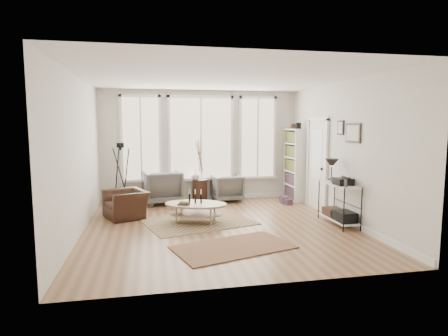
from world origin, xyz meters
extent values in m
plane|color=#956A46|center=(0.00, 0.00, 0.00)|extent=(5.50, 5.50, 0.00)
plane|color=white|center=(0.00, 0.00, 2.90)|extent=(5.50, 5.50, 0.00)
cube|color=silver|center=(0.00, 2.75, 1.45)|extent=(5.20, 0.04, 2.90)
cube|color=silver|center=(0.00, -2.75, 1.45)|extent=(5.20, 0.04, 2.90)
cube|color=silver|center=(-2.60, 0.00, 1.45)|extent=(0.04, 5.50, 2.90)
cube|color=silver|center=(2.60, 0.00, 1.45)|extent=(0.04, 5.50, 2.90)
cube|color=white|center=(0.00, 2.74, 0.06)|extent=(5.10, 0.04, 0.12)
cube|color=white|center=(2.58, 0.00, 0.06)|extent=(0.03, 5.40, 0.12)
cube|color=#DDC188|center=(0.00, 2.73, 1.65)|extent=(1.60, 0.03, 2.10)
cube|color=#DDC188|center=(-1.55, 2.73, 1.65)|extent=(0.90, 0.03, 2.10)
cube|color=#DDC188|center=(1.55, 2.73, 1.65)|extent=(0.90, 0.03, 2.10)
cube|color=white|center=(0.00, 2.71, 1.65)|extent=(1.74, 0.06, 2.24)
cube|color=white|center=(-1.55, 2.71, 1.65)|extent=(1.04, 0.06, 2.24)
cube|color=white|center=(1.55, 2.71, 1.65)|extent=(1.04, 0.06, 2.24)
cube|color=white|center=(0.00, 2.69, 0.57)|extent=(4.10, 0.12, 0.06)
cube|color=silver|center=(2.58, 1.15, 1.05)|extent=(0.04, 0.88, 2.10)
cube|color=white|center=(2.56, 1.15, 1.30)|extent=(0.01, 0.55, 1.20)
cube|color=white|center=(2.56, 0.66, 1.05)|extent=(0.06, 0.08, 2.18)
cube|color=white|center=(2.56, 1.64, 1.05)|extent=(0.06, 0.08, 2.18)
cube|color=white|center=(2.56, 1.15, 2.14)|extent=(0.06, 1.06, 0.08)
sphere|color=black|center=(2.53, 0.82, 1.00)|extent=(0.06, 0.06, 0.06)
cube|color=white|center=(2.43, 1.81, 0.95)|extent=(0.30, 0.03, 1.90)
cube|color=white|center=(2.43, 2.63, 0.95)|extent=(0.30, 0.03, 1.90)
cube|color=white|center=(2.58, 2.23, 0.95)|extent=(0.02, 0.85, 1.90)
cube|color=white|center=(2.43, 2.23, 0.95)|extent=(0.30, 0.81, 1.90)
cube|color=maroon|center=(2.43, 2.23, 0.95)|extent=(0.24, 0.75, 1.76)
cube|color=black|center=(2.43, 2.02, 1.98)|extent=(0.12, 0.10, 0.16)
sphere|color=#321C13|center=(2.43, 2.38, 1.97)|extent=(0.14, 0.14, 0.14)
cube|color=white|center=(2.38, -0.30, 0.12)|extent=(0.37, 1.07, 0.03)
cube|color=white|center=(2.38, -0.30, 0.82)|extent=(0.37, 1.07, 0.02)
cylinder|color=black|center=(2.20, -0.83, 0.42)|extent=(0.02, 0.02, 0.85)
cylinder|color=black|center=(2.56, -0.83, 0.42)|extent=(0.02, 0.02, 0.85)
cylinder|color=black|center=(2.20, 0.23, 0.42)|extent=(0.02, 0.02, 0.85)
cylinder|color=black|center=(2.56, 0.23, 0.42)|extent=(0.02, 0.02, 0.85)
cylinder|color=black|center=(2.38, 0.05, 0.88)|extent=(0.14, 0.14, 0.02)
cylinder|color=black|center=(2.38, 0.05, 1.01)|extent=(0.02, 0.02, 0.30)
cone|color=black|center=(2.38, 0.05, 1.21)|extent=(0.28, 0.28, 0.18)
cube|color=black|center=(2.38, -0.45, 0.91)|extent=(0.32, 0.30, 0.13)
cube|color=black|center=(2.38, -0.55, 0.23)|extent=(0.32, 0.45, 0.20)
cube|color=#321C13|center=(2.38, -0.08, 0.21)|extent=(0.32, 0.40, 0.16)
cube|color=black|center=(2.28, -0.72, 0.91)|extent=(0.02, 0.10, 0.14)
cube|color=black|center=(2.28, -0.18, 0.91)|extent=(0.02, 0.10, 0.12)
cube|color=black|center=(2.58, -0.40, 1.85)|extent=(0.03, 0.52, 0.38)
cube|color=white|center=(2.56, -0.40, 1.85)|extent=(0.01, 0.44, 0.30)
cube|color=black|center=(2.58, 0.10, 1.95)|extent=(0.03, 0.24, 0.30)
cube|color=white|center=(2.56, 0.10, 1.95)|extent=(0.01, 0.18, 0.24)
cube|color=brown|center=(-0.38, 0.47, 0.01)|extent=(2.49, 2.12, 0.01)
cube|color=brown|center=(-0.02, -1.29, 0.01)|extent=(2.13, 1.57, 0.01)
ellipsoid|color=tan|center=(-0.43, 0.41, 0.18)|extent=(1.27, 1.03, 0.03)
ellipsoid|color=tan|center=(-0.43, 0.41, 0.39)|extent=(1.48, 1.20, 0.04)
cylinder|color=tan|center=(-0.79, 0.20, 0.18)|extent=(0.04, 0.04, 0.37)
cylinder|color=tan|center=(-0.08, 0.20, 0.18)|extent=(0.04, 0.04, 0.37)
cylinder|color=tan|center=(-0.79, 0.61, 0.18)|extent=(0.04, 0.04, 0.37)
cylinder|color=tan|center=(-0.08, 0.61, 0.18)|extent=(0.04, 0.04, 0.37)
cylinder|color=black|center=(-0.56, 0.46, 0.50)|extent=(0.04, 0.04, 0.18)
cylinder|color=black|center=(-0.43, 0.46, 0.50)|extent=(0.04, 0.04, 0.18)
cylinder|color=black|center=(-0.31, 0.46, 0.50)|extent=(0.04, 0.04, 0.18)
cube|color=#244323|center=(-0.68, 0.32, 0.44)|extent=(0.22, 0.16, 0.06)
imported|color=#5F5E5B|center=(-1.05, 2.45, 0.42)|extent=(1.05, 1.07, 0.85)
imported|color=#5F5E5B|center=(0.64, 2.45, 0.35)|extent=(0.81, 0.83, 0.69)
cylinder|color=#321C13|center=(-0.08, 2.45, 0.30)|extent=(0.40, 0.40, 0.59)
imported|color=silver|center=(-0.19, 2.45, 0.72)|extent=(0.31, 0.31, 0.25)
imported|color=#321C13|center=(-1.87, 1.14, 0.30)|extent=(1.15, 1.09, 0.59)
cylinder|color=black|center=(-2.02, 2.06, 1.45)|extent=(0.07, 0.07, 0.07)
cube|color=black|center=(-2.02, 2.06, 1.52)|extent=(0.18, 0.15, 0.11)
cylinder|color=black|center=(-2.02, 1.97, 1.52)|extent=(0.07, 0.09, 0.07)
cube|color=maroon|center=(2.05, 1.86, 0.09)|extent=(0.21, 0.27, 0.17)
cube|color=maroon|center=(2.05, 1.70, 0.07)|extent=(0.23, 0.26, 0.14)
camera|label=1|loc=(-1.32, -7.10, 2.02)|focal=30.00mm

